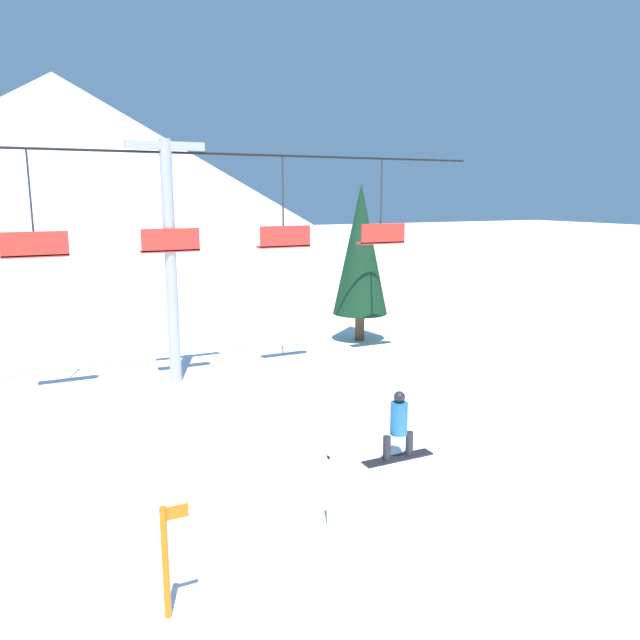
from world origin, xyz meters
TOP-DOWN VIEW (x-y plane):
  - ground_plane at (0.00, 0.00)m, footprint 220.00×220.00m
  - mountain_ridge at (0.00, 89.33)m, footprint 77.06×77.06m
  - snow_ramp at (-0.39, 0.83)m, footprint 2.65×3.55m
  - snowboarder at (-0.68, 1.90)m, footprint 1.34×0.30m
  - chairlift at (-2.06, 12.87)m, footprint 22.63×0.44m
  - pine_tree_near at (6.26, 15.46)m, footprint 2.25×2.25m
  - trail_marker at (-4.86, 1.41)m, footprint 0.41×0.10m

SIDE VIEW (x-z plane):
  - ground_plane at x=0.00m, z-range 0.00..0.00m
  - snow_ramp at x=-0.39m, z-range 0.00..1.42m
  - trail_marker at x=-4.86m, z-range 0.06..1.78m
  - snowboarder at x=-0.68m, z-range 1.41..2.65m
  - pine_tree_near at x=6.26m, z-range 0.55..7.03m
  - chairlift at x=-2.06m, z-range 0.74..8.39m
  - mountain_ridge at x=0.00m, z-range 0.00..22.37m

